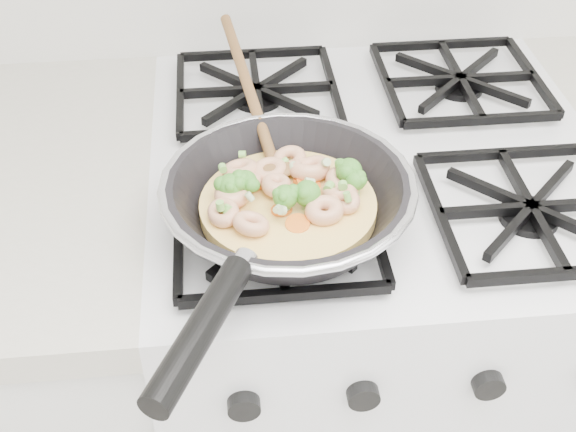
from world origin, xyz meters
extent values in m
cube|color=white|center=(0.00, 1.70, 0.45)|extent=(0.60, 0.60, 0.90)
cube|color=black|center=(0.00, 1.70, 0.91)|extent=(0.56, 0.56, 0.02)
torus|color=silver|center=(-0.14, 1.55, 0.97)|extent=(0.28, 0.28, 0.01)
cylinder|color=black|center=(-0.23, 1.35, 0.97)|extent=(0.10, 0.17, 0.03)
cylinder|color=#FFD66E|center=(-0.14, 1.55, 0.94)|extent=(0.20, 0.20, 0.02)
ellipsoid|color=brown|center=(-0.14, 1.60, 0.96)|extent=(0.04, 0.05, 0.01)
cylinder|color=brown|center=(-0.17, 1.75, 0.99)|extent=(0.06, 0.27, 0.07)
torus|color=#DEAB83|center=(-0.19, 1.60, 0.96)|extent=(0.06, 0.06, 0.02)
torus|color=#DEAB83|center=(-0.15, 1.57, 0.96)|extent=(0.05, 0.05, 0.02)
torus|color=#DEAB83|center=(-0.08, 1.53, 0.96)|extent=(0.06, 0.05, 0.03)
torus|color=#DEAB83|center=(-0.11, 1.59, 0.96)|extent=(0.05, 0.05, 0.03)
torus|color=#DEAB83|center=(-0.07, 1.57, 0.96)|extent=(0.05, 0.05, 0.02)
torus|color=#DEAB83|center=(-0.15, 1.60, 0.96)|extent=(0.05, 0.05, 0.02)
torus|color=#DEAB83|center=(-0.18, 1.50, 0.96)|extent=(0.05, 0.05, 0.02)
torus|color=#DEAB83|center=(-0.20, 1.56, 0.96)|extent=(0.06, 0.06, 0.02)
torus|color=#DEAB83|center=(-0.21, 1.53, 0.96)|extent=(0.05, 0.05, 0.02)
torus|color=#DEAB83|center=(-0.13, 1.62, 0.96)|extent=(0.06, 0.06, 0.02)
torus|color=#DEAB83|center=(-0.18, 1.58, 0.96)|extent=(0.05, 0.05, 0.03)
torus|color=#DEAB83|center=(-0.10, 1.59, 0.96)|extent=(0.06, 0.06, 0.02)
torus|color=#DEAB83|center=(-0.10, 1.52, 0.96)|extent=(0.05, 0.05, 0.03)
torus|color=#DEAB83|center=(-0.08, 1.55, 0.96)|extent=(0.06, 0.07, 0.03)
ellipsoid|color=#4F9C33|center=(-0.20, 1.56, 0.97)|extent=(0.04, 0.04, 0.03)
ellipsoid|color=#4F9C33|center=(-0.07, 1.57, 0.97)|extent=(0.04, 0.04, 0.03)
ellipsoid|color=#4F9C33|center=(-0.14, 1.53, 0.97)|extent=(0.04, 0.04, 0.03)
ellipsoid|color=#4F9C33|center=(-0.18, 1.56, 0.97)|extent=(0.04, 0.04, 0.03)
ellipsoid|color=#4F9C33|center=(-0.12, 1.54, 0.97)|extent=(0.04, 0.04, 0.03)
ellipsoid|color=#4F9C33|center=(-0.06, 1.56, 0.97)|extent=(0.03, 0.03, 0.02)
cylinder|color=orange|center=(-0.13, 1.51, 0.95)|extent=(0.03, 0.03, 0.01)
cylinder|color=orange|center=(-0.12, 1.58, 0.95)|extent=(0.03, 0.03, 0.00)
cylinder|color=orange|center=(-0.17, 1.58, 0.95)|extent=(0.03, 0.03, 0.01)
cylinder|color=orange|center=(-0.19, 1.53, 0.95)|extent=(0.03, 0.03, 0.01)
cylinder|color=orange|center=(-0.08, 1.59, 0.95)|extent=(0.03, 0.03, 0.01)
cylinder|color=orange|center=(-0.14, 1.53, 0.95)|extent=(0.03, 0.03, 0.01)
cylinder|color=orange|center=(-0.15, 1.60, 0.95)|extent=(0.04, 0.04, 0.01)
cylinder|color=orange|center=(-0.20, 1.56, 0.95)|extent=(0.03, 0.03, 0.01)
cylinder|color=orange|center=(-0.11, 1.58, 0.95)|extent=(0.03, 0.03, 0.01)
cylinder|color=orange|center=(-0.20, 1.58, 0.95)|extent=(0.03, 0.03, 0.00)
cylinder|color=orange|center=(-0.07, 1.56, 0.95)|extent=(0.03, 0.03, 0.00)
cylinder|color=orange|center=(-0.17, 1.61, 0.95)|extent=(0.03, 0.03, 0.00)
cylinder|color=orange|center=(-0.19, 1.58, 0.95)|extent=(0.03, 0.03, 0.01)
cylinder|color=orange|center=(-0.11, 1.58, 0.95)|extent=(0.04, 0.04, 0.01)
cylinder|color=#7AC64F|center=(-0.14, 1.61, 0.97)|extent=(0.01, 0.01, 0.01)
cylinder|color=#7AC64F|center=(-0.08, 1.54, 0.98)|extent=(0.01, 0.01, 0.01)
cylinder|color=#7AC64F|center=(-0.20, 1.52, 0.97)|extent=(0.01, 0.01, 0.01)
cylinder|color=#B0CD90|center=(-0.11, 1.55, 0.98)|extent=(0.01, 0.01, 0.01)
cylinder|color=#7AC64F|center=(-0.08, 1.52, 0.98)|extent=(0.01, 0.01, 0.01)
cylinder|color=#B0CD90|center=(-0.09, 1.58, 0.98)|extent=(0.01, 0.01, 0.01)
cylinder|color=#7AC64F|center=(-0.09, 1.55, 0.97)|extent=(0.01, 0.01, 0.01)
cylinder|color=#B0CD90|center=(-0.15, 1.52, 0.97)|extent=(0.01, 0.01, 0.01)
cylinder|color=#7AC64F|center=(-0.07, 1.58, 0.98)|extent=(0.01, 0.01, 0.01)
cylinder|color=#B0CD90|center=(-0.15, 1.51, 0.97)|extent=(0.01, 0.01, 0.01)
cylinder|color=#7AC64F|center=(-0.18, 1.62, 0.97)|extent=(0.01, 0.01, 0.01)
cylinder|color=#7AC64F|center=(-0.21, 1.59, 0.97)|extent=(0.01, 0.01, 0.01)
cylinder|color=#B0CD90|center=(-0.12, 1.59, 0.97)|extent=(0.01, 0.01, 0.01)
cylinder|color=#B0CD90|center=(-0.18, 1.54, 0.97)|extent=(0.01, 0.01, 0.01)
cylinder|color=#7AC64F|center=(-0.21, 1.52, 0.97)|extent=(0.01, 0.01, 0.01)
cylinder|color=#B0CD90|center=(-0.20, 1.57, 0.97)|extent=(0.01, 0.01, 0.01)
cylinder|color=#7AC64F|center=(-0.06, 1.57, 0.97)|extent=(0.01, 0.01, 0.01)
camera|label=1|loc=(-0.20, 0.90, 1.48)|focal=47.13mm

